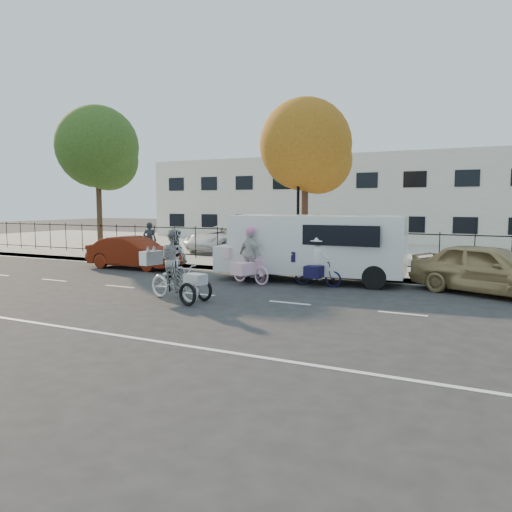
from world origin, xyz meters
The scene contains 21 objects.
ground centered at (0.00, 0.00, 0.00)m, with size 120.00×120.00×0.00m, color #333334.
road_markings centered at (0.00, 0.00, 0.01)m, with size 60.00×9.52×0.01m, color silver, non-canonical shape.
curb centered at (0.00, 5.05, 0.07)m, with size 60.00×0.10×0.15m, color #A8A399.
sidewalk centered at (0.00, 6.10, 0.07)m, with size 60.00×2.20×0.15m, color #A8A399.
parking_lot centered at (0.00, 15.00, 0.07)m, with size 60.00×15.60×0.15m, color #A8A399.
iron_fence centered at (0.00, 7.20, 0.90)m, with size 58.00×0.06×1.50m, color black, non-canonical shape.
building centered at (0.00, 25.00, 3.00)m, with size 34.00×10.00×6.00m, color silver.
lamppost centered at (0.50, 6.80, 3.11)m, with size 0.36×0.36×4.33m.
street_sign centered at (-1.85, 6.80, 1.42)m, with size 0.85×0.06×1.80m.
zebra_trike centered at (-0.07, -1.01, 0.77)m, with size 2.35×1.23×2.01m.
unicorn_bike centered at (0.50, 2.45, 0.72)m, with size 1.96×1.42×1.94m.
bull_bike centered at (2.70, 3.02, 0.67)m, with size 1.81×1.24×1.69m.
white_van centered at (2.25, 3.95, 1.26)m, with size 6.65×2.82×2.29m.
red_sedan centered at (-5.61, 3.80, 0.67)m, with size 1.42×4.06×1.34m, color #611B0B.
gold_sedan centered at (7.77, 3.80, 0.76)m, with size 1.80×4.48×1.53m, color tan.
pedestrian centered at (-6.51, 5.97, 1.00)m, with size 0.62×0.41×1.70m, color black.
lot_car_b centered at (-5.41, 10.83, 0.84)m, with size 2.28×4.94×1.37m, color white.
lot_car_c centered at (-2.24, 10.95, 0.82)m, with size 1.43×4.09×1.35m, color #4D5054.
lot_car_d centered at (2.37, 9.98, 0.87)m, with size 1.69×4.20×1.43m, color #94959B.
tree_west centered at (-10.68, 7.36, 5.40)m, with size 4.21×4.21×7.72m.
tree_mid centered at (0.66, 7.59, 4.96)m, with size 3.87×3.87×7.09m.
Camera 1 is at (8.16, -12.36, 2.69)m, focal length 35.00 mm.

